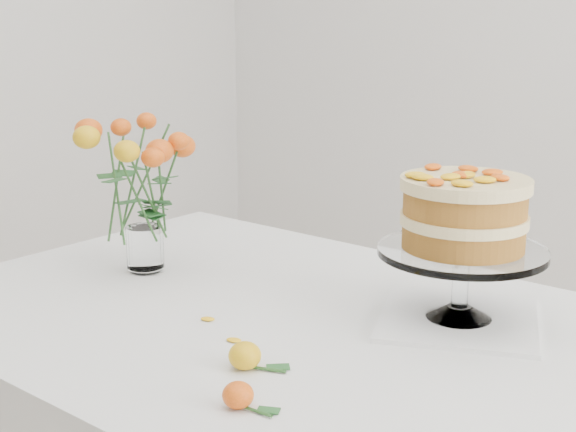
% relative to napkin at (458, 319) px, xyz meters
% --- Properties ---
extents(table, '(1.43, 0.93, 0.76)m').
position_rel_napkin_xyz_m(table, '(-0.22, -0.17, -0.09)').
color(table, tan).
rests_on(table, ground).
extents(napkin, '(0.35, 0.35, 0.01)m').
position_rel_napkin_xyz_m(napkin, '(0.00, 0.00, 0.00)').
color(napkin, silver).
rests_on(napkin, table).
extents(cake_stand, '(0.29, 0.29, 0.26)m').
position_rel_napkin_xyz_m(cake_stand, '(0.00, 0.00, 0.18)').
color(cake_stand, white).
rests_on(cake_stand, napkin).
extents(rose_vase, '(0.29, 0.29, 0.39)m').
position_rel_napkin_xyz_m(rose_vase, '(-0.64, -0.16, 0.22)').
color(rose_vase, white).
rests_on(rose_vase, table).
extents(loose_rose_near, '(0.09, 0.05, 0.04)m').
position_rel_napkin_xyz_m(loose_rose_near, '(-0.16, -0.38, 0.02)').
color(loose_rose_near, orange).
rests_on(loose_rose_near, table).
extents(loose_rose_far, '(0.08, 0.04, 0.04)m').
position_rel_napkin_xyz_m(loose_rose_far, '(-0.08, -0.48, 0.01)').
color(loose_rose_far, '#C04909').
rests_on(loose_rose_far, table).
extents(stray_petal_a, '(0.03, 0.02, 0.00)m').
position_rel_napkin_xyz_m(stray_petal_a, '(-0.34, -0.27, -0.00)').
color(stray_petal_a, yellow).
rests_on(stray_petal_a, table).
extents(stray_petal_b, '(0.03, 0.02, 0.00)m').
position_rel_napkin_xyz_m(stray_petal_b, '(-0.24, -0.31, -0.00)').
color(stray_petal_b, yellow).
rests_on(stray_petal_b, table).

